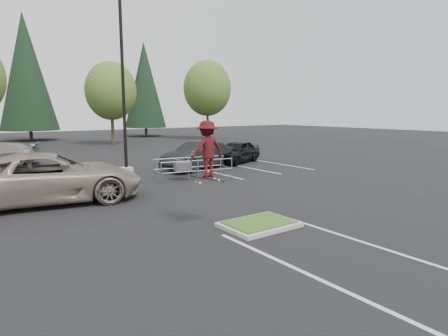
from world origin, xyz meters
TOP-DOWN VIEW (x-y plane):
  - ground at (0.00, 0.00)m, footprint 120.00×120.00m
  - grass_median at (0.00, 0.00)m, footprint 2.20×1.60m
  - stall_lines at (-1.35, 6.02)m, footprint 22.62×17.60m
  - light_pole at (0.50, 12.00)m, footprint 0.70×0.60m
  - decid_c at (5.99, 29.83)m, footprint 5.12×5.12m
  - decid_d at (17.99, 30.33)m, footprint 5.76×5.76m
  - conif_b at (0.00, 40.50)m, footprint 6.38×6.38m
  - conif_c at (14.00, 39.50)m, footprint 5.50×5.50m
  - cart_corral at (2.07, 8.07)m, footprint 3.98×1.98m
  - skateboarder at (-1.20, 1.00)m, footprint 1.11×0.64m
  - car_l_tan at (-4.50, 7.00)m, footprint 7.28×4.27m
  - car_r_charc at (4.50, 10.73)m, footprint 5.27×3.27m
  - car_r_black at (8.00, 11.50)m, footprint 4.73×3.38m
  - car_far_silver at (-5.00, 19.60)m, footprint 5.36×3.82m

SIDE VIEW (x-z plane):
  - ground at x=0.00m, z-range 0.00..0.00m
  - stall_lines at x=-1.35m, z-range 0.00..0.01m
  - grass_median at x=0.00m, z-range 0.00..0.16m
  - cart_corral at x=2.07m, z-range 0.14..1.22m
  - car_far_silver at x=-5.00m, z-range 0.00..1.44m
  - car_r_black at x=8.00m, z-range 0.00..1.50m
  - car_r_charc at x=4.50m, z-range 0.00..1.64m
  - car_l_tan at x=-4.50m, z-range 0.00..1.90m
  - skateboarder at x=-1.20m, z-range 1.38..3.27m
  - light_pole at x=0.50m, z-range -0.50..9.62m
  - decid_c at x=5.99m, z-range 1.06..9.45m
  - decid_d at x=17.99m, z-range 1.20..10.63m
  - conif_c at x=14.00m, z-range 0.60..13.10m
  - conif_b at x=0.00m, z-range 0.60..15.10m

